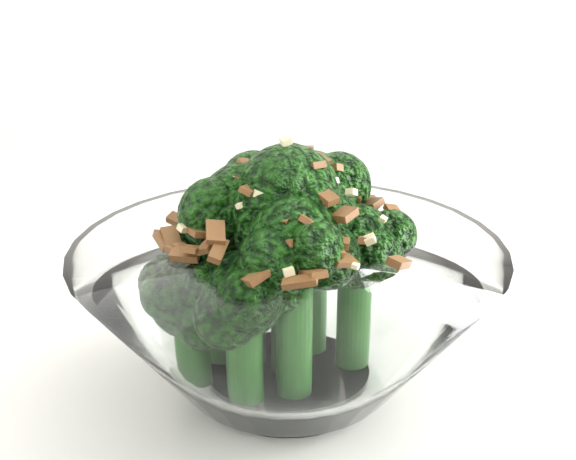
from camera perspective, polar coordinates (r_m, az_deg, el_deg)
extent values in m
cube|color=white|center=(0.57, 18.55, -10.03)|extent=(1.38, 1.11, 0.04)
cylinder|color=white|center=(1.14, -15.57, -14.74)|extent=(0.04, 0.04, 0.71)
cylinder|color=white|center=(0.49, 0.00, -10.71)|extent=(0.10, 0.10, 0.01)
cylinder|color=#1C5115|center=(0.49, 1.64, -3.95)|extent=(0.02, 0.02, 0.09)
sphere|color=#15470D|center=(0.47, 1.71, 2.40)|extent=(0.05, 0.05, 0.05)
cylinder|color=#1C5115|center=(0.49, -4.88, -5.95)|extent=(0.02, 0.02, 0.06)
sphere|color=#15470D|center=(0.47, -5.05, -1.18)|extent=(0.05, 0.05, 0.05)
cylinder|color=#1C5115|center=(0.52, -0.07, -4.58)|extent=(0.02, 0.02, 0.05)
sphere|color=#15470D|center=(0.51, -0.08, -0.93)|extent=(0.05, 0.05, 0.05)
cylinder|color=#1C5115|center=(0.48, 4.70, -6.16)|extent=(0.02, 0.02, 0.07)
sphere|color=#15470D|center=(0.46, 4.87, -1.19)|extent=(0.05, 0.05, 0.05)
cylinder|color=#1C5115|center=(0.44, -3.11, -9.21)|extent=(0.02, 0.02, 0.06)
sphere|color=#15470D|center=(0.43, -3.21, -4.58)|extent=(0.05, 0.05, 0.05)
cylinder|color=#1C5115|center=(0.45, 0.45, -7.25)|extent=(0.02, 0.02, 0.08)
sphere|color=#15470D|center=(0.42, 0.47, -0.89)|extent=(0.05, 0.05, 0.05)
cylinder|color=#1C5115|center=(0.47, -6.79, -8.56)|extent=(0.02, 0.02, 0.05)
sphere|color=#15470D|center=(0.45, -6.98, -4.77)|extent=(0.05, 0.05, 0.05)
cylinder|color=#1C5115|center=(0.47, 0.00, -4.81)|extent=(0.02, 0.02, 0.10)
sphere|color=#15470D|center=(0.44, 0.00, 2.46)|extent=(0.06, 0.06, 0.06)
cylinder|color=#1C5115|center=(0.48, -2.86, -4.96)|extent=(0.02, 0.02, 0.08)
sphere|color=#15470D|center=(0.45, -2.99, 1.39)|extent=(0.06, 0.06, 0.06)
cube|color=brown|center=(0.42, 2.55, 2.54)|extent=(0.02, 0.02, 0.01)
cube|color=brown|center=(0.51, 3.96, 1.95)|extent=(0.02, 0.02, 0.01)
cube|color=brown|center=(0.48, 1.17, 3.51)|extent=(0.02, 0.02, 0.01)
cube|color=brown|center=(0.42, -2.81, 2.85)|extent=(0.01, 0.01, 0.01)
cube|color=brown|center=(0.49, 3.64, 2.52)|extent=(0.02, 0.02, 0.01)
cube|color=brown|center=(0.41, -5.18, -0.15)|extent=(0.01, 0.02, 0.01)
cube|color=brown|center=(0.39, 1.79, -3.14)|extent=(0.01, 0.02, 0.01)
cube|color=brown|center=(0.40, 3.15, -1.30)|extent=(0.01, 0.02, 0.01)
cube|color=brown|center=(0.43, -7.60, -1.50)|extent=(0.02, 0.02, 0.00)
cube|color=brown|center=(0.43, 1.71, 4.52)|extent=(0.02, 0.02, 0.01)
cube|color=brown|center=(0.50, -2.92, 3.14)|extent=(0.02, 0.02, 0.01)
cube|color=brown|center=(0.41, 3.19, -0.87)|extent=(0.02, 0.01, 0.01)
cube|color=brown|center=(0.40, 0.30, -0.88)|extent=(0.02, 0.02, 0.01)
cube|color=brown|center=(0.41, -0.50, 0.82)|extent=(0.02, 0.02, 0.01)
cube|color=brown|center=(0.42, 4.07, 1.10)|extent=(0.02, 0.02, 0.01)
cube|color=brown|center=(0.40, 2.55, -1.51)|extent=(0.02, 0.01, 0.01)
cube|color=brown|center=(0.42, 7.89, -2.30)|extent=(0.02, 0.02, 0.01)
cube|color=brown|center=(0.44, -3.10, 3.71)|extent=(0.02, 0.02, 0.01)
cube|color=brown|center=(0.48, -3.89, 2.91)|extent=(0.02, 0.01, 0.01)
cube|color=brown|center=(0.47, 0.35, 4.24)|extent=(0.01, 0.02, 0.01)
cube|color=brown|center=(0.47, 5.93, 1.84)|extent=(0.02, 0.02, 0.01)
cube|color=brown|center=(0.40, 3.93, -2.18)|extent=(0.02, 0.02, 0.01)
cube|color=brown|center=(0.45, -4.78, 2.33)|extent=(0.01, 0.02, 0.01)
cube|color=brown|center=(0.39, 0.85, -3.68)|extent=(0.02, 0.01, 0.01)
cube|color=brown|center=(0.41, -6.87, -1.37)|extent=(0.01, 0.02, 0.01)
cube|color=brown|center=(0.42, -5.64, -1.03)|extent=(0.02, 0.02, 0.01)
cube|color=brown|center=(0.46, 4.47, 2.47)|extent=(0.01, 0.01, 0.01)
cube|color=brown|center=(0.41, 1.59, 0.64)|extent=(0.01, 0.02, 0.01)
cube|color=brown|center=(0.49, 5.34, 2.08)|extent=(0.02, 0.01, 0.01)
cube|color=brown|center=(0.48, -2.15, 3.57)|extent=(0.02, 0.01, 0.01)
cube|color=brown|center=(0.45, -2.79, 4.31)|extent=(0.01, 0.02, 0.01)
cube|color=brown|center=(0.43, -7.40, -1.52)|extent=(0.01, 0.02, 0.01)
cube|color=brown|center=(0.47, -7.60, 0.56)|extent=(0.02, 0.02, 0.01)
cube|color=brown|center=(0.51, -4.55, 1.59)|extent=(0.02, 0.01, 0.01)
cube|color=brown|center=(0.41, -4.99, -1.47)|extent=(0.01, 0.02, 0.01)
cube|color=brown|center=(0.45, 0.78, 5.68)|extent=(0.02, 0.02, 0.01)
cube|color=brown|center=(0.46, 7.56, 1.23)|extent=(0.01, 0.02, 0.01)
cube|color=brown|center=(0.39, -2.15, -3.27)|extent=(0.02, 0.02, 0.01)
cube|color=brown|center=(0.45, -8.32, -0.55)|extent=(0.01, 0.02, 0.01)
cube|color=brown|center=(0.45, 2.91, 4.34)|extent=(0.02, 0.02, 0.01)
cube|color=brown|center=(0.45, 2.18, 4.95)|extent=(0.01, 0.02, 0.01)
cube|color=brown|center=(0.42, -7.35, -1.79)|extent=(0.02, 0.01, 0.01)
cube|color=brown|center=(0.45, -8.67, -0.79)|extent=(0.02, 0.02, 0.01)
cube|color=brown|center=(0.49, -0.32, 3.28)|extent=(0.02, 0.01, 0.01)
cube|color=brown|center=(0.42, 5.56, -0.72)|extent=(0.01, 0.02, 0.01)
cube|color=brown|center=(0.43, -6.37, -0.21)|extent=(0.01, 0.02, 0.01)
cube|color=brown|center=(0.51, -2.31, 2.71)|extent=(0.02, 0.01, 0.01)
cube|color=beige|center=(0.44, 6.78, 0.78)|extent=(0.01, 0.01, 0.00)
cube|color=beige|center=(0.49, -4.91, 2.08)|extent=(0.01, 0.01, 0.01)
cube|color=beige|center=(0.43, 2.13, 4.41)|extent=(0.01, 0.01, 0.01)
cube|color=beige|center=(0.43, -2.04, 4.62)|extent=(0.00, 0.00, 0.00)
cube|color=beige|center=(0.50, -1.42, 2.66)|extent=(0.01, 0.01, 0.01)
cube|color=beige|center=(0.43, 4.54, 2.70)|extent=(0.01, 0.01, 0.01)
cube|color=beige|center=(0.48, 2.81, 3.29)|extent=(0.01, 0.01, 0.01)
cube|color=beige|center=(0.44, -3.55, 3.69)|extent=(0.01, 0.01, 0.00)
cube|color=beige|center=(0.42, -3.42, 1.77)|extent=(0.01, 0.01, 0.00)
cube|color=beige|center=(0.50, -2.37, 3.07)|extent=(0.01, 0.01, 0.01)
cube|color=beige|center=(0.39, 0.04, -2.97)|extent=(0.01, 0.01, 0.01)
cube|color=beige|center=(0.47, 6.19, 1.63)|extent=(0.01, 0.01, 0.00)
cube|color=beige|center=(0.41, 5.85, -0.67)|extent=(0.01, 0.01, 0.01)
cube|color=beige|center=(0.47, -6.14, 1.68)|extent=(0.01, 0.01, 0.01)
cube|color=beige|center=(0.42, -2.15, 2.55)|extent=(0.01, 0.01, 0.01)
cube|color=beige|center=(0.45, 2.37, 4.74)|extent=(0.01, 0.01, 0.01)
cube|color=beige|center=(0.40, 4.82, -2.57)|extent=(0.00, 0.00, 0.00)
cube|color=beige|center=(0.42, -1.28, 3.53)|extent=(0.01, 0.01, 0.01)
cube|color=beige|center=(0.44, 3.25, 3.50)|extent=(0.01, 0.01, 0.01)
cube|color=beige|center=(0.43, -0.16, 6.36)|extent=(0.01, 0.01, 0.01)
cube|color=beige|center=(0.48, -0.46, 4.19)|extent=(0.01, 0.01, 0.00)
cube|color=beige|center=(0.43, -7.48, 0.12)|extent=(0.01, 0.01, 0.01)
cube|color=beige|center=(0.49, -1.36, 3.23)|extent=(0.00, 0.00, 0.00)
cube|color=beige|center=(0.49, 3.75, 2.78)|extent=(0.01, 0.01, 0.01)
cube|color=beige|center=(0.46, 7.78, 0.48)|extent=(0.01, 0.00, 0.00)
cube|color=beige|center=(0.47, -6.94, 1.15)|extent=(0.01, 0.01, 0.00)
cube|color=beige|center=(0.47, 5.09, 2.57)|extent=(0.01, 0.01, 0.00)
cube|color=beige|center=(0.45, -7.21, 0.91)|extent=(0.01, 0.01, 0.01)
cube|color=beige|center=(0.41, 2.38, 1.00)|extent=(0.00, 0.00, 0.00)
cube|color=beige|center=(0.46, -0.12, 4.61)|extent=(0.01, 0.01, 0.01)
cube|color=beige|center=(0.46, 1.23, 4.78)|extent=(0.01, 0.01, 0.01)
cube|color=beige|center=(0.45, 0.05, 5.39)|extent=(0.01, 0.01, 0.01)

